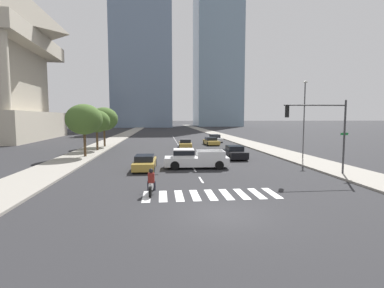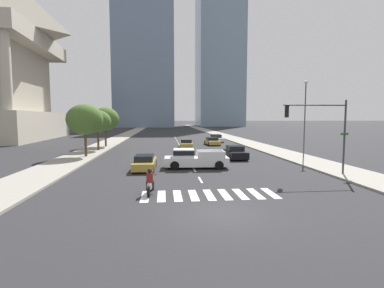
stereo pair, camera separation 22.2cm
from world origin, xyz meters
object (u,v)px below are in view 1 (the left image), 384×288
Objects in this scene: motorcycle_lead at (151,184)px; street_tree_second at (97,121)px; traffic_signal_near at (322,123)px; sedan_black_2 at (235,153)px; sedan_gold_4 at (145,163)px; sedan_gold_0 at (185,144)px; sedan_white_3 at (215,138)px; sedan_gold_1 at (211,141)px; street_tree_third at (104,119)px; street_tree_nearest at (84,119)px; pickup_truck at (193,159)px; street_lamp_east at (304,114)px.

motorcycle_lead is 0.40× the size of street_tree_second.
traffic_signal_near is at bearing -42.30° from street_tree_second.
sedan_gold_4 is (-9.26, -5.60, -0.05)m from sedan_black_2.
sedan_white_3 reaches higher than sedan_gold_0.
sedan_gold_0 is 23.27m from traffic_signal_near.
street_tree_third is at bearing -84.33° from sedan_gold_1.
traffic_signal_near is at bearing -31.10° from street_tree_nearest.
sedan_gold_1 is 5.96m from sedan_white_3.
traffic_signal_near is (9.12, -4.34, 3.18)m from pickup_truck.
street_tree_nearest reaches higher than sedan_gold_0.
street_tree_nearest is at bearing 29.25° from motorcycle_lead.
street_tree_second reaches higher than sedan_gold_0.
sedan_white_3 is at bearing -86.13° from traffic_signal_near.
street_lamp_east reaches higher than sedan_gold_0.
sedan_gold_1 is at bearing -20.94° from sedan_white_3.
traffic_signal_near is (12.47, 3.96, 3.40)m from motorcycle_lead.
motorcycle_lead is 16.14m from sedan_black_2.
street_tree_third reaches higher than sedan_black_2.
traffic_signal_near is (3.84, -25.67, 3.43)m from sedan_gold_1.
sedan_black_2 is 0.75× the size of street_tree_nearest.
sedan_gold_1 is at bearing 24.09° from street_tree_second.
street_tree_third reaches higher than traffic_signal_near.
sedan_gold_4 is 0.91× the size of street_tree_second.
street_tree_nearest reaches higher than sedan_white_3.
street_tree_third is (-7.72, 27.28, 3.60)m from motorcycle_lead.
street_tree_third is at bearing 19.48° from motorcycle_lead.
pickup_truck reaches higher than sedan_black_2.
pickup_truck is at bearing -51.74° from street_tree_second.
sedan_gold_0 is 17.67m from street_lamp_east.
sedan_white_3 is (7.00, 27.04, -0.21)m from pickup_truck.
street_tree_second is at bearing -48.92° from pickup_truck.
traffic_signal_near reaches higher than sedan_gold_0.
traffic_signal_near is at bearing -49.12° from street_tree_third.
sedan_black_2 is 11.10m from traffic_signal_near.
street_lamp_east is (16.33, 4.45, 4.19)m from sedan_gold_4.
sedan_white_3 is at bearing -12.62° from motorcycle_lead.
sedan_gold_0 is at bearing 131.82° from street_lamp_east.
street_lamp_east is 1.41× the size of street_tree_nearest.
street_tree_nearest is 0.99× the size of street_tree_third.
sedan_white_3 is 0.85× the size of street_tree_third.
street_tree_third reaches higher than sedan_gold_0.
motorcycle_lead is at bearing -64.45° from street_tree_nearest.
sedan_white_3 is 20.10m from street_tree_third.
street_tree_nearest is at bearing -31.10° from traffic_signal_near.
sedan_white_3 is 0.88× the size of traffic_signal_near.
sedan_gold_0 is 0.82× the size of traffic_signal_near.
sedan_black_2 is (5.11, 5.45, -0.19)m from pickup_truck.
sedan_gold_4 is 0.84× the size of street_tree_nearest.
street_tree_nearest is at bearing -49.19° from sedan_gold_0.
sedan_black_2 is at bearing -27.94° from street_tree_second.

